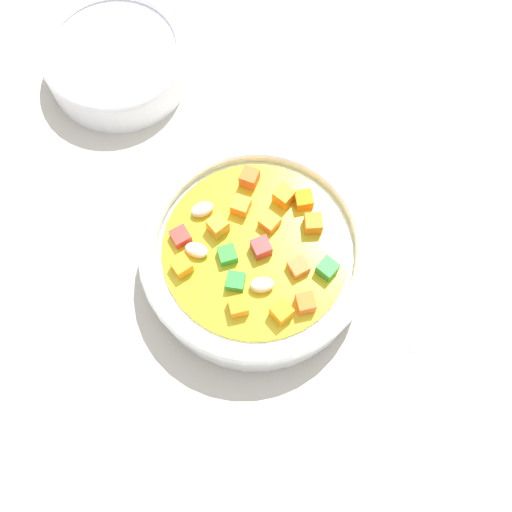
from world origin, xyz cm
name	(u,v)px	position (x,y,z in cm)	size (l,w,h in cm)	color
ground_plane	(256,268)	(0.00, 0.00, -1.00)	(140.00, 140.00, 2.00)	#BAB2A0
soup_bowl_main	(256,254)	(0.00, 0.00, 2.99)	(21.23, 21.23, 6.30)	white
spoon	(409,413)	(-18.55, 5.95, 0.41)	(7.91, 20.24, 0.82)	silver
side_bowl_small	(117,59)	(23.45, -12.67, 2.44)	(15.41, 15.41, 4.70)	white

